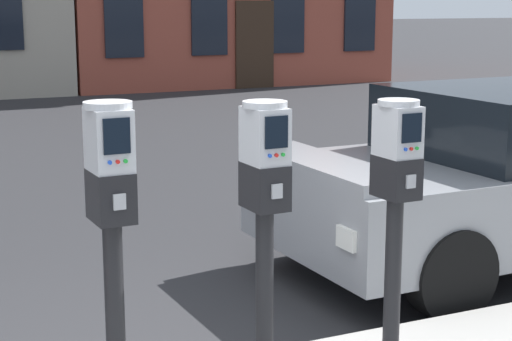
{
  "coord_description": "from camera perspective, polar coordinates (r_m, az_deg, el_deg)",
  "views": [
    {
      "loc": [
        -1.39,
        -3.86,
        2.09
      ],
      "look_at": [
        0.33,
        -0.17,
        1.27
      ],
      "focal_mm": 59.1,
      "sensor_mm": 36.0,
      "label": 1
    }
  ],
  "objects": [
    {
      "name": "parking_meter_near_kerb",
      "position": [
        3.82,
        -9.77,
        -2.44
      ],
      "size": [
        0.22,
        0.26,
        1.52
      ],
      "rotation": [
        0.0,
        0.0,
        -1.54
      ],
      "color": "black",
      "rests_on": "sidewalk_slab"
    },
    {
      "name": "parking_meter_twin_adjacent",
      "position": [
        4.08,
        0.6,
        -1.72
      ],
      "size": [
        0.22,
        0.26,
        1.49
      ],
      "rotation": [
        0.0,
        0.0,
        -1.54
      ],
      "color": "black",
      "rests_on": "sidewalk_slab"
    },
    {
      "name": "parking_meter_end_of_row",
      "position": [
        4.46,
        9.45,
        -1.02
      ],
      "size": [
        0.22,
        0.26,
        1.46
      ],
      "rotation": [
        0.0,
        0.0,
        -1.54
      ],
      "color": "black",
      "rests_on": "sidewalk_slab"
    }
  ]
}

